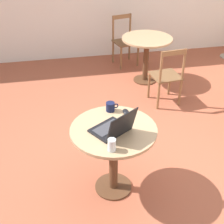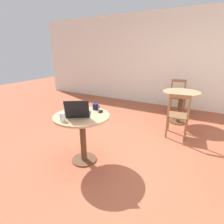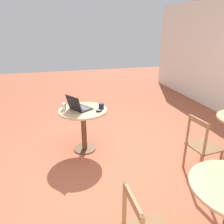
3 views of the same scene
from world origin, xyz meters
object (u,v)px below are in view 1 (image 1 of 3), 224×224
(drinking_glass, at_px, (112,145))
(chair_far_front, at_px, (167,76))
(laptop, at_px, (114,128))
(chair_far_back, at_px, (125,41))
(mug, at_px, (111,107))
(cafe_table_near, at_px, (114,143))
(cafe_table_far, at_px, (147,47))
(mouse, at_px, (126,112))

(drinking_glass, bearing_deg, chair_far_front, 57.56)
(laptop, bearing_deg, chair_far_front, 55.36)
(chair_far_back, height_order, drinking_glass, chair_far_back)
(chair_far_back, height_order, chair_far_front, same)
(mug, bearing_deg, chair_far_back, 74.02)
(chair_far_back, relative_size, drinking_glass, 7.99)
(cafe_table_near, relative_size, laptop, 1.82)
(cafe_table_far, xyz_separation_m, chair_far_front, (0.08, -0.77, -0.15))
(cafe_table_near, bearing_deg, chair_far_back, 74.99)
(chair_far_front, relative_size, mouse, 8.85)
(mug, bearing_deg, cafe_table_far, 63.98)
(laptop, distance_m, mouse, 0.35)
(cafe_table_far, distance_m, mouse, 2.25)
(chair_far_front, height_order, mug, chair_far_front)
(cafe_table_far, height_order, drinking_glass, drinking_glass)
(cafe_table_far, height_order, laptop, laptop)
(cafe_table_far, bearing_deg, chair_far_back, 103.18)
(cafe_table_near, distance_m, chair_far_front, 1.90)
(laptop, distance_m, mug, 0.37)
(chair_far_front, xyz_separation_m, laptop, (-1.11, -1.60, 0.37))
(cafe_table_near, xyz_separation_m, laptop, (-0.01, -0.06, 0.22))
(chair_far_back, xyz_separation_m, mouse, (-0.66, -2.85, 0.33))
(mouse, relative_size, drinking_glass, 0.90)
(drinking_glass, bearing_deg, laptop, 75.16)
(laptop, bearing_deg, cafe_table_far, 66.69)
(chair_far_back, xyz_separation_m, chair_far_front, (0.27, -1.55, 0.00))
(chair_far_back, bearing_deg, mouse, -103.00)
(cafe_table_near, relative_size, cafe_table_far, 1.00)
(cafe_table_far, relative_size, chair_far_front, 0.91)
(cafe_table_near, xyz_separation_m, chair_far_front, (1.09, 1.54, -0.15))
(chair_far_front, bearing_deg, mug, -130.74)
(mouse, distance_m, drinking_glass, 0.59)
(cafe_table_far, xyz_separation_m, laptop, (-1.02, -2.37, 0.22))
(mug, bearing_deg, drinking_glass, -99.99)
(cafe_table_far, height_order, mouse, mouse)
(cafe_table_far, relative_size, mug, 6.37)
(cafe_table_near, height_order, mug, mug)
(mug, bearing_deg, mouse, -27.48)
(cafe_table_near, bearing_deg, mouse, 54.23)
(cafe_table_far, distance_m, drinking_glass, 2.84)
(cafe_table_near, bearing_deg, chair_far_front, 54.63)
(laptop, xyz_separation_m, drinking_glass, (-0.06, -0.24, 0.00))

